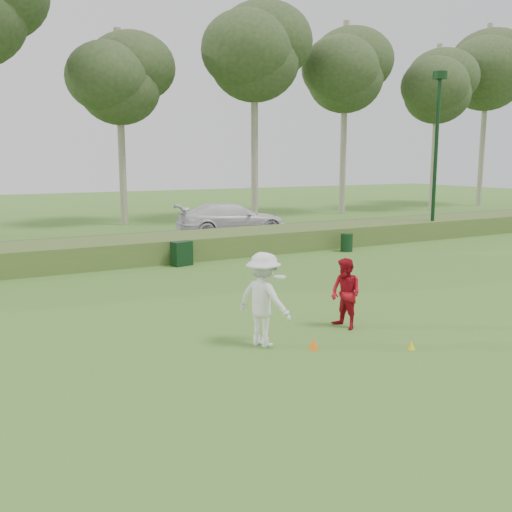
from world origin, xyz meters
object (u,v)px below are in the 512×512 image
car_right (232,219)px  utility_cabinet (182,254)px  cone_orange (314,344)px  cone_yellow (411,345)px  trash_bin (347,242)px  player_red (346,294)px  player_white (264,299)px  lamp_post (437,126)px

car_right → utility_cabinet: bearing=149.2°
cone_orange → cone_yellow: (1.82, -1.00, -0.02)m
trash_bin → player_red: bearing=-127.7°
player_white → trash_bin: player_white is taller
player_red → cone_orange: player_red is taller
player_white → cone_orange: bearing=-156.5°
lamp_post → trash_bin: 8.25m
utility_cabinet → cone_yellow: bearing=-98.6°
player_white → utility_cabinet: bearing=-34.7°
player_white → lamp_post: bearing=-80.0°
player_red → player_white: bearing=-93.0°
player_red → trash_bin: (7.11, 9.18, -0.45)m
player_white → cone_orange: size_ratio=8.74×
player_white → utility_cabinet: size_ratio=2.22×
lamp_post → trash_bin: lamp_post is taller
lamp_post → utility_cabinet: 14.81m
utility_cabinet → cone_orange: bearing=-108.2°
player_white → car_right: size_ratio=0.36×
cone_orange → utility_cabinet: 10.47m
player_red → car_right: (4.91, 16.11, 0.05)m
lamp_post → cone_yellow: lamp_post is taller
cone_orange → trash_bin: bearing=49.5°
cone_yellow → utility_cabinet: 11.44m
lamp_post → player_white: lamp_post is taller
player_red → cone_yellow: bearing=1.3°
utility_cabinet → car_right: car_right is taller
trash_bin → utility_cabinet: bearing=177.7°
car_right → trash_bin: bearing=-154.2°
lamp_post → player_red: (-13.40, -10.35, -4.75)m
player_white → cone_orange: 1.42m
lamp_post → player_white: (-15.74, -10.53, -4.57)m
lamp_post → cone_orange: bearing=-143.0°
utility_cabinet → car_right: (5.38, 6.62, 0.43)m
trash_bin → cone_yellow: bearing=-121.5°
cone_orange → trash_bin: trash_bin is taller
lamp_post → player_white: bearing=-146.2°
player_white → trash_bin: bearing=-69.0°
cone_orange → car_right: size_ratio=0.04×
cone_yellow → car_right: car_right is taller
utility_cabinet → car_right: bearing=38.6°
cone_yellow → utility_cabinet: size_ratio=0.20×
player_red → cone_yellow: 2.08m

